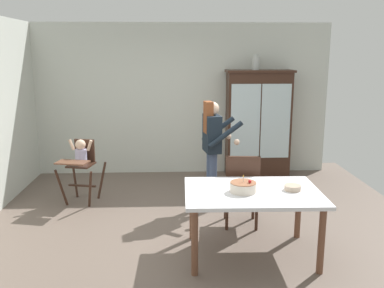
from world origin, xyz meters
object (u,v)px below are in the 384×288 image
(high_chair_with_toddler, at_px, (81,159))
(birthday_cake, at_px, (243,187))
(ceramic_vase, at_px, (256,63))
(dining_chair_far_side, at_px, (242,186))
(dining_table, at_px, (252,199))
(china_cabinet, at_px, (258,123))
(adult_person, at_px, (212,141))
(serving_bowl, at_px, (293,188))

(high_chair_with_toddler, height_order, birthday_cake, high_chair_with_toddler)
(ceramic_vase, height_order, dining_chair_far_side, ceramic_vase)
(ceramic_vase, bearing_deg, dining_table, -100.82)
(birthday_cake, bearing_deg, dining_chair_far_side, 81.42)
(ceramic_vase, bearing_deg, dining_chair_far_side, -103.90)
(dining_table, bearing_deg, high_chair_with_toddler, 141.25)
(high_chair_with_toddler, bearing_deg, china_cabinet, 36.89)
(adult_person, relative_size, dining_table, 1.04)
(china_cabinet, xyz_separation_m, birthday_cake, (-0.77, -3.10, -0.16))
(birthday_cake, xyz_separation_m, dining_chair_far_side, (0.12, 0.77, -0.24))
(ceramic_vase, bearing_deg, adult_person, -119.07)
(adult_person, distance_m, serving_bowl, 1.67)
(dining_table, xyz_separation_m, serving_bowl, (0.43, -0.00, 0.12))
(ceramic_vase, xyz_separation_m, birthday_cake, (-0.69, -3.11, -1.21))
(adult_person, distance_m, birthday_cake, 1.54)
(high_chair_with_toddler, xyz_separation_m, serving_bowl, (2.64, -1.77, 0.11))
(adult_person, height_order, dining_table, adult_person)
(ceramic_vase, height_order, serving_bowl, ceramic_vase)
(birthday_cake, height_order, dining_chair_far_side, dining_chair_far_side)
(high_chair_with_toddler, distance_m, adult_person, 1.96)
(high_chair_with_toddler, xyz_separation_m, dining_chair_far_side, (2.21, -1.04, -0.10))
(serving_bowl, relative_size, dining_chair_far_side, 0.19)
(dining_table, bearing_deg, ceramic_vase, 79.18)
(dining_chair_far_side, bearing_deg, serving_bowl, 124.47)
(china_cabinet, xyz_separation_m, dining_chair_far_side, (-0.66, -2.34, -0.39))
(ceramic_vase, xyz_separation_m, dining_table, (-0.59, -3.07, -1.36))
(china_cabinet, bearing_deg, ceramic_vase, 177.20)
(serving_bowl, bearing_deg, china_cabinet, 85.73)
(adult_person, relative_size, serving_bowl, 8.50)
(china_cabinet, height_order, dining_chair_far_side, china_cabinet)
(china_cabinet, xyz_separation_m, serving_bowl, (-0.23, -3.07, -0.18))
(dining_chair_far_side, bearing_deg, birthday_cake, 85.77)
(high_chair_with_toddler, xyz_separation_m, dining_table, (2.20, -1.77, -0.00))
(ceramic_vase, xyz_separation_m, dining_chair_far_side, (-0.58, -2.34, -1.45))
(adult_person, xyz_separation_m, birthday_cake, (0.19, -1.52, -0.17))
(adult_person, bearing_deg, birthday_cake, 178.60)
(high_chair_with_toddler, height_order, adult_person, adult_person)
(china_cabinet, bearing_deg, dining_chair_far_side, -105.67)
(birthday_cake, bearing_deg, china_cabinet, 76.05)
(adult_person, height_order, birthday_cake, adult_person)
(ceramic_vase, bearing_deg, serving_bowl, -92.85)
(adult_person, bearing_deg, serving_bowl, -162.27)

